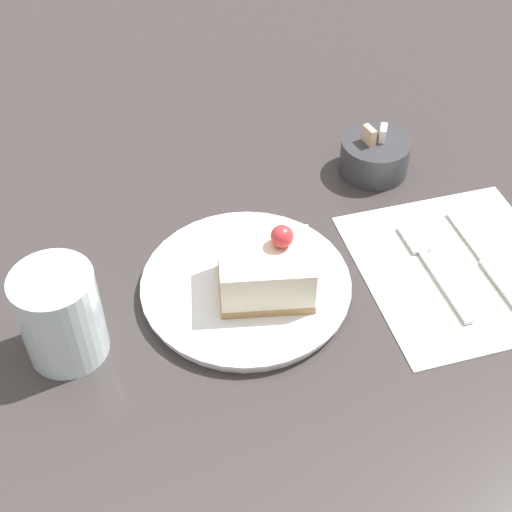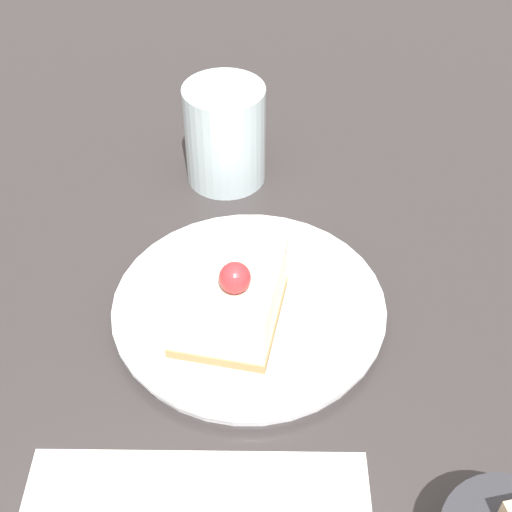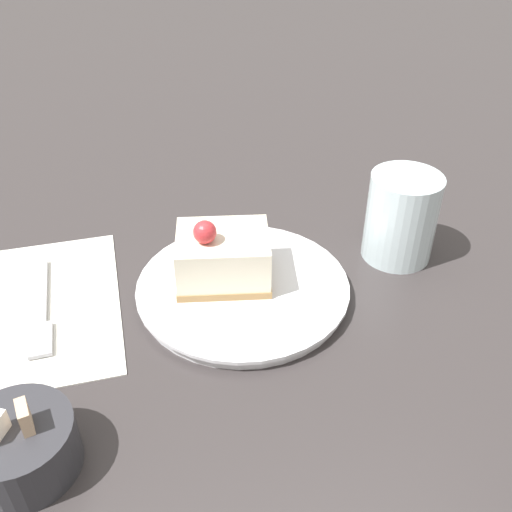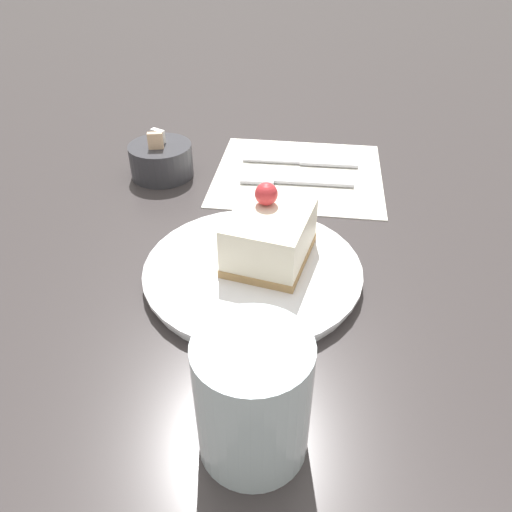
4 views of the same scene
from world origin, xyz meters
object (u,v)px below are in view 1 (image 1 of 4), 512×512
Objects in this scene: plate at (246,286)px; sugar_bowl at (374,156)px; fork at (429,262)px; drinking_glass at (61,315)px; cake_slice at (266,270)px; knife at (492,270)px.

sugar_bowl is (0.20, 0.17, 0.01)m from plate.
fork is 1.53× the size of drinking_glass.
drinking_glass is at bearing -165.64° from cake_slice.
sugar_bowl is (-0.01, 0.18, 0.02)m from fork.
sugar_bowl reaches higher than knife.
cake_slice is 1.21× the size of sugar_bowl.
drinking_glass is at bearing 176.24° from knife.
drinking_glass is at bearing -150.45° from sugar_bowl.
fork is 0.07m from knife.
sugar_bowl is at bearing 52.95° from cake_slice.
fork is 0.40m from drinking_glass.
plate is at bearing -138.38° from sugar_bowl.
knife is at bearing 3.66° from cake_slice.
fork is 0.18m from sugar_bowl.
sugar_bowl is at bearing 29.55° from drinking_glass.
cake_slice reaches higher than sugar_bowl.
sugar_bowl is at bearing 41.62° from plate.
fork and knife have the same top height.
sugar_bowl reaches higher than plate.
cake_slice is at bearing -133.36° from sugar_bowl.
drinking_glass is (-0.38, -0.22, 0.03)m from sugar_bowl.
knife is at bearing 2.18° from drinking_glass.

